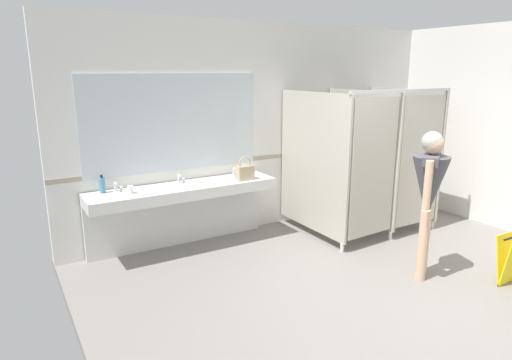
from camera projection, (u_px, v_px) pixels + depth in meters
name	position (u px, v px, depth m)	size (l,w,h in m)	color
ground_plane	(400.00, 296.00, 4.77)	(6.24, 5.73, 0.10)	gray
wall_back	(270.00, 127.00, 6.59)	(6.24, 0.12, 2.97)	silver
wall_back_tile_band	(273.00, 157.00, 6.64)	(6.24, 0.01, 0.06)	#9E937F
vanity_counter	(182.00, 201.00, 5.82)	(2.46, 0.55, 0.98)	silver
mirror_panel	(174.00, 123.00, 5.73)	(2.36, 0.02, 1.25)	silver
bathroom_stalls	(370.00, 158.00, 6.37)	(1.83, 1.48, 2.07)	#B2AD9E
person_standing	(429.00, 187.00, 4.85)	(0.56, 0.56, 1.68)	#DBAD89
handbag	(245.00, 172.00, 5.95)	(0.23, 0.12, 0.32)	tan
soap_dispenser	(102.00, 185.00, 5.32)	(0.07, 0.07, 0.22)	teal
paper_cup	(131.00, 190.00, 5.29)	(0.07, 0.07, 0.10)	white
wet_floor_sign	(509.00, 259.00, 4.86)	(0.28, 0.19, 0.56)	yellow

